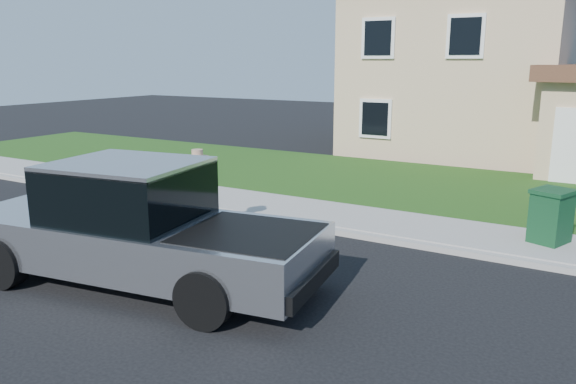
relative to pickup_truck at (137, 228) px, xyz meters
name	(u,v)px	position (x,y,z in m)	size (l,w,h in m)	color
ground	(235,269)	(1.05, 1.38, -1.00)	(80.00, 80.00, 0.00)	black
curb	(349,234)	(2.05, 4.28, -0.94)	(40.00, 0.20, 0.12)	gray
sidewalk	(368,221)	(2.05, 5.38, -0.92)	(40.00, 2.00, 0.15)	gray
lawn	(424,186)	(2.05, 9.88, -0.95)	(40.00, 7.00, 0.10)	#143E11
house	(494,76)	(2.36, 17.76, 2.17)	(14.00, 11.30, 6.85)	tan
pickup_truck	(137,228)	(0.00, 0.00, 0.00)	(6.74, 3.06, 2.14)	black
woman	(199,198)	(-0.65, 2.46, -0.06)	(0.74, 0.59, 1.97)	tan
trash_bin	(551,216)	(5.94, 5.56, -0.29)	(0.91, 0.97, 1.10)	#0F3A1D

